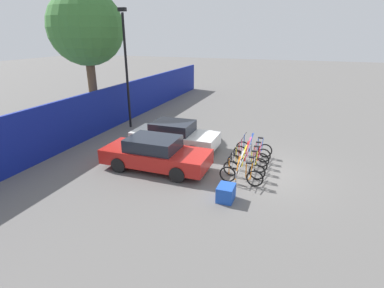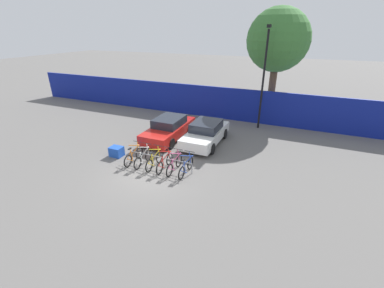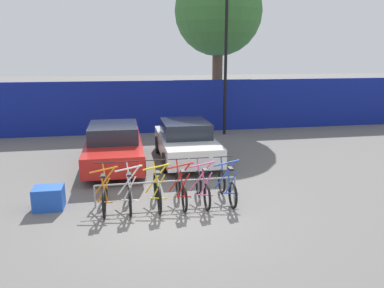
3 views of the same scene
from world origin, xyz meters
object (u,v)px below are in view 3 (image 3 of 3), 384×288
at_px(bicycle_red, 181,189).
at_px(lamp_post, 226,52).
at_px(bike_rack, 167,184).
at_px(bicycle_pink, 203,188).
at_px(car_red, 114,145).
at_px(cargo_crate, 49,198).
at_px(bicycle_yellow, 157,191).
at_px(car_white, 186,141).
at_px(tree_behind_hoarding, 218,12).
at_px(bicycle_blue, 227,186).
at_px(bicycle_white, 130,192).
at_px(bicycle_orange, 105,194).

bearing_deg(bicycle_red, lamp_post, 65.61).
bearing_deg(bike_rack, bicycle_pink, -9.49).
bearing_deg(bicycle_pink, car_red, 121.09).
bearing_deg(bicycle_red, cargo_crate, 173.63).
relative_size(car_red, lamp_post, 0.67).
bearing_deg(cargo_crate, bicycle_yellow, -5.56).
bearing_deg(car_white, cargo_crate, -137.62).
distance_m(bicycle_pink, car_red, 4.35).
relative_size(cargo_crate, tree_behind_hoarding, 0.09).
bearing_deg(bicycle_blue, bicycle_white, 179.80).
bearing_deg(bicycle_pink, cargo_crate, 176.01).
xyz_separation_m(car_white, lamp_post, (2.54, 4.08, 3.08)).
height_order(bicycle_orange, cargo_crate, bicycle_orange).
bearing_deg(bicycle_pink, bicycle_white, 179.89).
relative_size(bike_rack, bicycle_pink, 2.11).
distance_m(bicycle_orange, bicycle_yellow, 1.27).
bearing_deg(bicycle_red, bicycle_white, 178.17).
xyz_separation_m(bicycle_orange, lamp_post, (5.18, 7.97, 3.39)).
bearing_deg(cargo_crate, car_red, 66.30).
relative_size(car_white, lamp_post, 0.63).
relative_size(bicycle_pink, lamp_post, 0.25).
bearing_deg(car_red, bicycle_yellow, -73.50).
height_order(bicycle_orange, bicycle_blue, same).
height_order(bicycle_white, car_white, car_white).
distance_m(bicycle_orange, car_red, 3.73).
bearing_deg(bicycle_red, bicycle_pink, -1.83).
height_order(car_white, tree_behind_hoarding, tree_behind_hoarding).
bearing_deg(cargo_crate, lamp_post, 49.78).
height_order(bicycle_yellow, bicycle_red, same).
xyz_separation_m(bicycle_red, bicycle_pink, (0.55, 0.00, 0.00)).
xyz_separation_m(bicycle_blue, car_white, (-0.42, 3.90, 0.31)).
distance_m(bicycle_yellow, lamp_post, 9.51).
bearing_deg(bicycle_blue, car_white, 95.91).
height_order(bicycle_white, cargo_crate, bicycle_white).
height_order(bicycle_orange, bicycle_white, same).
xyz_separation_m(bicycle_yellow, car_white, (1.37, 3.90, 0.31)).
distance_m(bike_rack, car_white, 3.92).
relative_size(bicycle_orange, cargo_crate, 2.44).
height_order(bicycle_white, tree_behind_hoarding, tree_behind_hoarding).
height_order(bike_rack, bicycle_blue, bicycle_blue).
distance_m(bike_rack, bicycle_red, 0.38).
relative_size(bicycle_orange, lamp_post, 0.25).
bearing_deg(car_white, tree_behind_hoarding, 67.32).
height_order(bicycle_orange, bicycle_yellow, same).
bearing_deg(bicycle_pink, bicycle_red, 179.89).
distance_m(bicycle_white, tree_behind_hoarding, 13.02).
bearing_deg(lamp_post, car_red, -139.61).
xyz_separation_m(bicycle_white, bicycle_red, (1.27, 0.00, 0.00)).
bearing_deg(car_red, bicycle_blue, -52.09).
relative_size(bicycle_white, lamp_post, 0.25).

